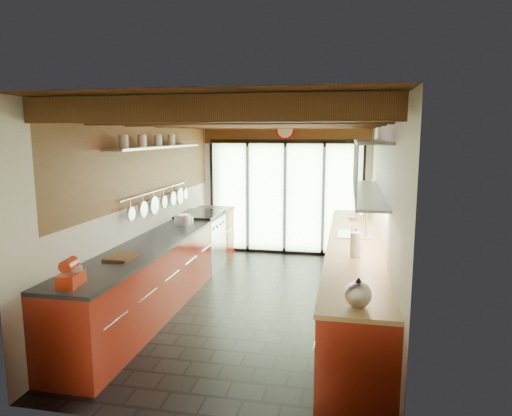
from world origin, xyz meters
name	(u,v)px	position (x,y,z in m)	size (l,w,h in m)	color
ground	(257,303)	(0.00, 0.00, 0.00)	(5.50, 5.50, 0.00)	black
room_shell	(257,183)	(0.00, 0.00, 1.65)	(5.50, 5.50, 5.50)	silver
ceiling_beams	(263,120)	(0.00, 0.38, 2.46)	(3.14, 5.06, 4.90)	#593316
glass_door	(285,167)	(0.00, 2.69, 1.66)	(2.95, 0.10, 2.90)	#C6EAAD
left_counter	(168,265)	(-1.28, 0.00, 0.46)	(0.68, 5.00, 0.92)	maroon
range_stove	(201,241)	(-1.28, 1.45, 0.47)	(0.66, 0.90, 0.97)	silver
right_counter	(354,276)	(1.27, 0.00, 0.46)	(0.68, 5.00, 0.92)	maroon
sink_assembly	(356,232)	(1.29, 0.40, 0.96)	(0.45, 0.52, 0.43)	silver
upper_cabinets_right	(369,167)	(1.43, 0.30, 1.85)	(0.34, 3.00, 3.00)	silver
left_wall_fixtures	(160,169)	(-1.47, 0.29, 1.78)	(0.28, 2.60, 0.96)	silver
stand_mixer	(71,274)	(-1.27, -2.24, 1.02)	(0.20, 0.31, 0.26)	red
pot_large	(182,220)	(-1.27, 0.60, 1.00)	(0.25, 0.25, 0.16)	silver
pot_small	(184,221)	(-1.27, 0.67, 0.97)	(0.28, 0.28, 0.11)	silver
cutting_board	(121,257)	(-1.27, -1.31, 0.94)	(0.27, 0.38, 0.03)	brown
kettle	(358,293)	(1.27, -2.25, 1.03)	(0.22, 0.27, 0.25)	silver
paper_towel	(356,245)	(1.27, -0.73, 1.06)	(0.15, 0.15, 0.33)	white
soap_bottle	(354,229)	(1.27, 0.40, 1.00)	(0.08, 0.08, 0.17)	silver
bowl	(353,218)	(1.27, 1.60, 0.94)	(0.19, 0.19, 0.05)	silver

